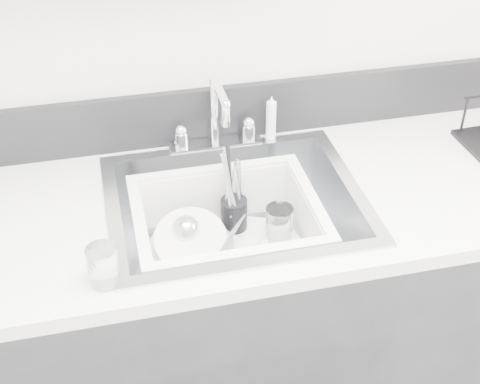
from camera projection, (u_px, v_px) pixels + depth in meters
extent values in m
cube|color=silver|center=(209.00, 10.00, 1.68)|extent=(3.50, 0.02, 2.60)
cube|color=#232326|center=(236.00, 330.00, 1.96)|extent=(3.20, 0.62, 0.88)
cube|color=white|center=(236.00, 206.00, 1.68)|extent=(3.20, 0.62, 0.04)
cube|color=black|center=(212.00, 114.00, 1.86)|extent=(3.20, 0.02, 0.16)
cube|color=silver|center=(215.00, 144.00, 1.87)|extent=(0.26, 0.06, 0.02)
cylinder|color=silver|center=(181.00, 140.00, 1.83)|extent=(0.04, 0.04, 0.05)
cylinder|color=silver|center=(248.00, 132.00, 1.87)|extent=(0.04, 0.04, 0.05)
cylinder|color=silver|center=(214.00, 112.00, 1.81)|extent=(0.02, 0.02, 0.20)
cylinder|color=silver|center=(219.00, 90.00, 1.69)|extent=(0.02, 0.15, 0.02)
cylinder|color=white|center=(271.00, 118.00, 1.86)|extent=(0.03, 0.03, 0.14)
cylinder|color=white|center=(195.00, 251.00, 1.74)|extent=(0.21, 0.21, 0.01)
cylinder|color=white|center=(197.00, 246.00, 1.73)|extent=(0.20, 0.20, 0.01)
cylinder|color=white|center=(191.00, 240.00, 1.71)|extent=(0.23, 0.22, 0.08)
cylinder|color=black|center=(234.00, 214.00, 1.80)|extent=(0.07, 0.07, 0.09)
cylinder|color=silver|center=(228.00, 188.00, 1.76)|extent=(0.01, 0.05, 0.18)
cylinder|color=silver|center=(240.00, 193.00, 1.76)|extent=(0.02, 0.04, 0.16)
cylinder|color=black|center=(230.00, 183.00, 1.75)|extent=(0.01, 0.05, 0.20)
cylinder|color=white|center=(279.00, 224.00, 1.75)|extent=(0.08, 0.08, 0.10)
cylinder|color=white|center=(103.00, 266.00, 1.41)|extent=(0.09, 0.09, 0.09)
imported|color=white|center=(279.00, 248.00, 1.73)|extent=(0.13, 0.13, 0.04)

